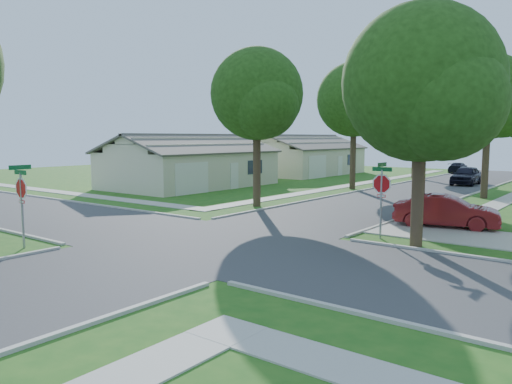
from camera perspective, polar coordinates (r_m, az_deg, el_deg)
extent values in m
plane|color=#1F5417|center=(18.87, -5.24, -5.83)|extent=(100.00, 100.00, 0.00)
cube|color=#333335|center=(18.87, -5.24, -5.82)|extent=(7.00, 100.00, 0.02)
cube|color=#9E9B91|center=(43.88, 12.24, 1.01)|extent=(1.20, 40.00, 0.04)
cube|color=#9E9B91|center=(21.50, 24.47, -4.81)|extent=(8.80, 3.60, 0.05)
cube|color=gray|center=(19.56, -25.15, -1.96)|extent=(0.06, 0.06, 2.70)
cylinder|color=white|center=(19.47, -25.26, 0.37)|extent=(1.05, 0.02, 1.05)
cylinder|color=#B10C12|center=(19.47, -25.26, 0.37)|extent=(0.90, 0.03, 0.90)
cube|color=#B10C12|center=(19.52, -25.19, -1.00)|extent=(0.34, 0.03, 0.12)
cube|color=white|center=(19.52, -25.19, -1.00)|extent=(0.30, 0.03, 0.08)
cube|color=#0C5426|center=(19.42, -25.34, 2.04)|extent=(0.80, 0.02, 0.16)
cube|color=#0C5426|center=(19.41, -25.36, 2.57)|extent=(0.02, 0.80, 0.16)
cube|color=gray|center=(20.01, 14.11, -1.38)|extent=(0.06, 0.06, 2.70)
cylinder|color=white|center=(19.92, 14.17, 0.90)|extent=(1.05, 0.02, 1.05)
cylinder|color=#B10C12|center=(19.92, 14.17, 0.90)|extent=(0.90, 0.03, 0.90)
cube|color=#B10C12|center=(19.97, 14.13, -0.44)|extent=(0.34, 0.03, 0.12)
cube|color=white|center=(19.97, 14.13, -0.44)|extent=(0.30, 0.03, 0.08)
cube|color=#0C5426|center=(19.88, 14.21, 2.54)|extent=(0.80, 0.02, 0.16)
cube|color=#0C5426|center=(19.87, 14.23, 3.06)|extent=(0.02, 0.80, 0.16)
cylinder|color=#38281C|center=(23.93, 18.26, 1.23)|extent=(0.44, 0.44, 3.95)
sphere|color=#1A380E|center=(23.93, 18.59, 10.59)|extent=(4.80, 4.80, 4.80)
sphere|color=#1A380E|center=(23.17, 20.13, 9.19)|extent=(3.46, 3.46, 3.46)
sphere|color=#1A380E|center=(24.70, 17.41, 9.36)|extent=(3.26, 3.26, 3.26)
cylinder|color=#38281C|center=(35.45, 24.73, 2.80)|extent=(0.44, 0.44, 4.30)
sphere|color=#1A380E|center=(35.49, 25.06, 9.85)|extent=(5.40, 5.40, 5.40)
sphere|color=#1A380E|center=(34.72, 26.35, 8.76)|extent=(3.89, 3.89, 3.89)
sphere|color=#1A380E|center=(36.30, 24.00, 8.95)|extent=(3.67, 3.67, 3.67)
cylinder|color=#38281C|center=(28.43, 0.09, 2.60)|extent=(0.44, 0.44, 4.25)
sphere|color=#1A380E|center=(28.47, 0.10, 11.16)|extent=(5.20, 5.20, 5.20)
sphere|color=#1A380E|center=(27.46, 0.96, 9.98)|extent=(3.74, 3.74, 3.74)
sphere|color=#1A380E|center=(29.42, -0.35, 9.99)|extent=(3.54, 3.54, 3.54)
cylinder|color=#38281C|center=(38.63, 11.01, 3.61)|extent=(0.44, 0.44, 4.44)
sphere|color=#1A380E|center=(38.69, 11.15, 10.34)|extent=(5.60, 5.60, 5.60)
sphere|color=#1A380E|center=(37.72, 12.10, 9.36)|extent=(4.03, 4.03, 4.03)
sphere|color=#1A380E|center=(39.66, 10.49, 9.44)|extent=(3.81, 3.81, 3.81)
cylinder|color=#38281C|center=(50.59, 17.63, 3.74)|extent=(0.44, 0.44, 3.90)
sphere|color=#1A380E|center=(50.59, 17.77, 8.02)|extent=(4.60, 4.60, 4.60)
sphere|color=#1A380E|center=(49.87, 18.44, 7.36)|extent=(3.31, 3.31, 3.31)
sphere|color=#1A380E|center=(51.35, 17.24, 7.49)|extent=(3.13, 3.13, 3.13)
cylinder|color=#38281C|center=(18.92, 17.98, -0.64)|extent=(0.44, 0.44, 3.54)
sphere|color=#1A380E|center=(18.89, 18.41, 11.77)|extent=(5.60, 5.60, 5.60)
sphere|color=#1A380E|center=(17.99, 20.72, 9.73)|extent=(4.03, 4.03, 4.03)
sphere|color=#1A380E|center=(19.78, 16.70, 9.93)|extent=(3.81, 3.81, 3.81)
cube|color=#BFB497|center=(40.44, -7.47, 2.62)|extent=(8.00, 13.00, 2.80)
cube|color=#49443F|center=(38.97, -5.42, 5.53)|extent=(4.42, 13.60, 1.56)
cube|color=#49443F|center=(41.80, -9.46, 5.52)|extent=(4.42, 13.60, 1.56)
cube|color=silver|center=(34.87, -7.31, 1.55)|extent=(0.06, 3.20, 2.20)
cube|color=silver|center=(38.23, -2.49, 1.86)|extent=(0.06, 0.90, 2.00)
cube|color=#1E2633|center=(40.21, -0.11, 2.87)|extent=(0.06, 1.80, 1.10)
cube|color=#BFB497|center=(53.80, 5.46, 3.55)|extent=(8.00, 13.00, 2.80)
cube|color=#49443F|center=(52.70, 7.34, 5.70)|extent=(4.42, 13.60, 1.56)
cube|color=#49443F|center=(54.83, 3.71, 5.76)|extent=(4.42, 13.60, 1.56)
cube|color=silver|center=(48.39, 7.05, 2.87)|extent=(0.06, 3.20, 2.20)
cube|color=silver|center=(52.36, 9.58, 2.98)|extent=(0.06, 0.90, 2.00)
cube|color=#1E2633|center=(54.64, 10.88, 3.66)|extent=(0.06, 1.80, 1.10)
imported|color=maroon|center=(23.39, 20.92, -2.07)|extent=(4.61, 2.44, 1.44)
imported|color=black|center=(45.09, 22.89, 1.77)|extent=(2.04, 4.67, 1.57)
imported|color=black|center=(59.40, 22.14, 2.58)|extent=(1.88, 4.12, 1.17)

